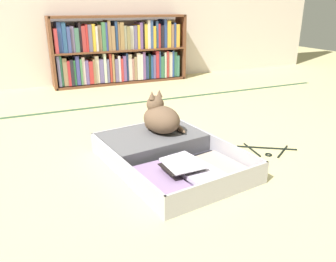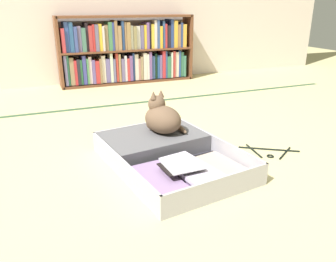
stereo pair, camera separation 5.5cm
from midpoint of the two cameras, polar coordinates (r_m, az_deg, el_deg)
The scene contains 6 objects.
ground_plane at distance 1.76m, azimuth -1.94°, elevation -7.68°, with size 10.00×10.00×0.00m, color #C4B87F.
tatami_border at distance 3.01m, azimuth -11.99°, elevation 4.04°, with size 4.80×0.05×0.00m.
bookshelf at distance 3.87m, azimuth -8.62°, elevation 13.11°, with size 1.51×0.24×0.73m.
open_suitcase at distance 1.90m, azimuth -1.58°, elevation -3.80°, with size 0.71×0.92×0.12m.
black_cat at distance 2.00m, azimuth -2.10°, elevation 2.23°, with size 0.26×0.30×0.25m.
clothes_hanger at distance 2.13m, azimuth 15.74°, elevation -3.15°, with size 0.31×0.26×0.01m.
Camera 1 is at (-0.60, -1.43, 0.84)m, focal length 35.94 mm.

